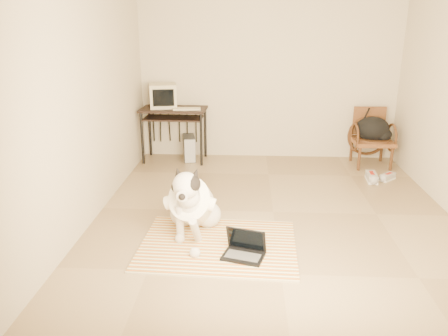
# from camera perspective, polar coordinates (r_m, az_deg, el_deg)

# --- Properties ---
(floor) EXTENTS (4.50, 4.50, 0.00)m
(floor) POSITION_cam_1_polar(r_m,az_deg,el_deg) (5.10, 6.45, -5.72)
(floor) COLOR #947C5B
(floor) RESTS_ON ground
(wall_back) EXTENTS (4.50, 0.00, 4.50)m
(wall_back) POSITION_cam_1_polar(r_m,az_deg,el_deg) (6.94, 5.86, 12.35)
(wall_back) COLOR beige
(wall_back) RESTS_ON floor
(wall_front) EXTENTS (4.50, 0.00, 4.50)m
(wall_front) POSITION_cam_1_polar(r_m,az_deg,el_deg) (2.52, 10.25, 1.42)
(wall_front) COLOR beige
(wall_front) RESTS_ON floor
(wall_left) EXTENTS (0.00, 4.50, 4.50)m
(wall_left) POSITION_cam_1_polar(r_m,az_deg,el_deg) (4.99, -16.85, 9.31)
(wall_left) COLOR beige
(wall_left) RESTS_ON floor
(rug) EXTENTS (1.55, 1.21, 0.02)m
(rug) POSITION_cam_1_polar(r_m,az_deg,el_deg) (4.33, -0.77, -10.03)
(rug) COLOR #CF631B
(rug) RESTS_ON floor
(dog) EXTENTS (0.55, 1.15, 0.82)m
(dog) POSITION_cam_1_polar(r_m,az_deg,el_deg) (4.45, -4.16, -4.73)
(dog) COLOR silver
(dog) RESTS_ON rug
(laptop) EXTENTS (0.43, 0.36, 0.26)m
(laptop) POSITION_cam_1_polar(r_m,az_deg,el_deg) (4.12, 2.68, -10.55)
(laptop) COLOR black
(laptop) RESTS_ON rug
(computer_desk) EXTENTS (1.02, 0.59, 0.83)m
(computer_desk) POSITION_cam_1_polar(r_m,az_deg,el_deg) (6.80, -6.59, 6.79)
(computer_desk) COLOR black
(computer_desk) RESTS_ON floor
(crt_monitor) EXTENTS (0.47, 0.45, 0.36)m
(crt_monitor) POSITION_cam_1_polar(r_m,az_deg,el_deg) (6.85, -7.97, 9.32)
(crt_monitor) COLOR beige
(crt_monitor) RESTS_ON computer_desk
(desk_keyboard) EXTENTS (0.42, 0.19, 0.03)m
(desk_keyboard) POSITION_cam_1_polar(r_m,az_deg,el_deg) (6.65, -4.87, 7.71)
(desk_keyboard) COLOR beige
(desk_keyboard) RESTS_ON computer_desk
(pc_tower) EXTENTS (0.25, 0.44, 0.38)m
(pc_tower) POSITION_cam_1_polar(r_m,az_deg,el_deg) (6.94, -4.56, 2.64)
(pc_tower) COLOR #464648
(pc_tower) RESTS_ON floor
(rattan_chair) EXTENTS (0.58, 0.56, 0.86)m
(rattan_chair) POSITION_cam_1_polar(r_m,az_deg,el_deg) (6.97, 18.70, 3.82)
(rattan_chair) COLOR brown
(rattan_chair) RESTS_ON floor
(backpack) EXTENTS (0.53, 0.41, 0.37)m
(backpack) POSITION_cam_1_polar(r_m,az_deg,el_deg) (6.88, 19.00, 4.74)
(backpack) COLOR black
(backpack) RESTS_ON rattan_chair
(sneaker_left) EXTENTS (0.15, 0.33, 0.11)m
(sneaker_left) POSITION_cam_1_polar(r_m,az_deg,el_deg) (6.35, 18.72, -1.17)
(sneaker_left) COLOR white
(sneaker_left) RESTS_ON floor
(sneaker_right) EXTENTS (0.27, 0.26, 0.09)m
(sneaker_right) POSITION_cam_1_polar(r_m,az_deg,el_deg) (6.46, 20.60, -1.12)
(sneaker_right) COLOR white
(sneaker_right) RESTS_ON floor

